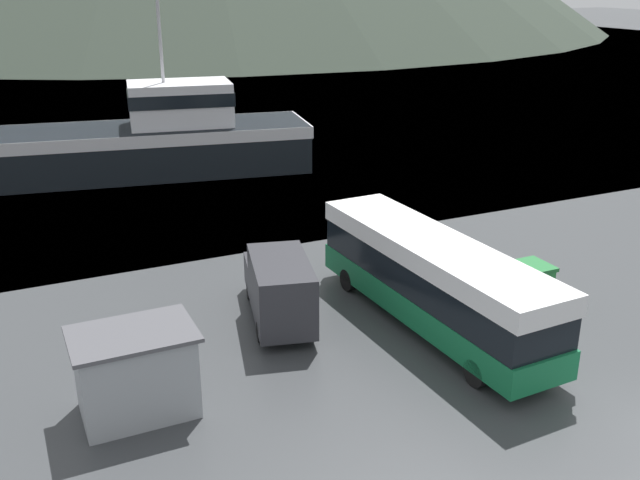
# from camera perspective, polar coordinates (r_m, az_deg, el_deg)

# --- Properties ---
(water_surface) EXTENTS (240.00, 240.00, 0.00)m
(water_surface) POSITION_cam_1_polar(r_m,az_deg,el_deg) (150.10, -19.57, 14.85)
(water_surface) COLOR slate
(water_surface) RESTS_ON ground
(tour_bus) EXTENTS (3.04, 11.51, 3.25)m
(tour_bus) POSITION_cam_1_polar(r_m,az_deg,el_deg) (25.50, 8.98, -3.04)
(tour_bus) COLOR #146B3D
(tour_bus) RESTS_ON ground
(delivery_van) EXTENTS (3.28, 5.94, 2.54)m
(delivery_van) POSITION_cam_1_polar(r_m,az_deg,el_deg) (25.78, -3.29, -3.75)
(delivery_van) COLOR #2D2D33
(delivery_van) RESTS_ON ground
(fishing_boat) EXTENTS (20.27, 8.84, 12.50)m
(fishing_boat) POSITION_cam_1_polar(r_m,az_deg,el_deg) (46.35, -12.93, 7.91)
(fishing_boat) COLOR black
(fishing_boat) RESTS_ON water_surface
(storage_bin) EXTENTS (1.53, 1.46, 1.49)m
(storage_bin) POSITION_cam_1_polar(r_m,az_deg,el_deg) (28.66, 16.36, -3.27)
(storage_bin) COLOR #287F3D
(storage_bin) RESTS_ON ground
(dock_kiosk) EXTENTS (3.47, 2.43, 2.57)m
(dock_kiosk) POSITION_cam_1_polar(r_m,az_deg,el_deg) (21.25, -14.52, -10.19)
(dock_kiosk) COLOR #93999E
(dock_kiosk) RESTS_ON ground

